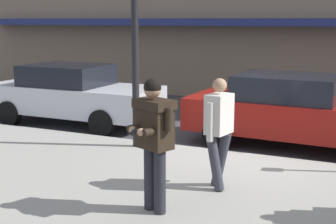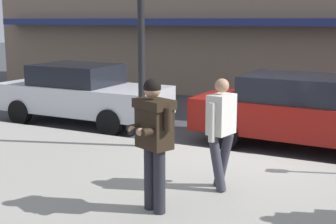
{
  "view_description": "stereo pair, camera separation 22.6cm",
  "coord_description": "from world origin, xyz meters",
  "px_view_note": "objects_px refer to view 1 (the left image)",
  "views": [
    {
      "loc": [
        2.29,
        -8.8,
        2.68
      ],
      "look_at": [
        -0.19,
        -3.32,
        1.49
      ],
      "focal_mm": 50.0,
      "sensor_mm": 36.0,
      "label": 1
    },
    {
      "loc": [
        2.49,
        -8.7,
        2.68
      ],
      "look_at": [
        -0.19,
        -3.32,
        1.49
      ],
      "focal_mm": 50.0,
      "sensor_mm": 36.0,
      "label": 2
    }
  ],
  "objects_px": {
    "parked_sedan_mid": "(293,110)",
    "pedestrian_in_light_coat": "(219,127)",
    "man_texting_on_phone": "(154,131)",
    "parked_sedan_near": "(72,94)"
  },
  "relations": [
    {
      "from": "man_texting_on_phone",
      "to": "pedestrian_in_light_coat",
      "type": "relative_size",
      "value": 1.06
    },
    {
      "from": "parked_sedan_mid",
      "to": "parked_sedan_near",
      "type": "bearing_deg",
      "value": -179.62
    },
    {
      "from": "man_texting_on_phone",
      "to": "pedestrian_in_light_coat",
      "type": "bearing_deg",
      "value": 67.61
    },
    {
      "from": "parked_sedan_mid",
      "to": "pedestrian_in_light_coat",
      "type": "relative_size",
      "value": 2.69
    },
    {
      "from": "pedestrian_in_light_coat",
      "to": "man_texting_on_phone",
      "type": "bearing_deg",
      "value": -112.39
    },
    {
      "from": "parked_sedan_near",
      "to": "man_texting_on_phone",
      "type": "height_order",
      "value": "man_texting_on_phone"
    },
    {
      "from": "parked_sedan_mid",
      "to": "pedestrian_in_light_coat",
      "type": "height_order",
      "value": "pedestrian_in_light_coat"
    },
    {
      "from": "parked_sedan_near",
      "to": "pedestrian_in_light_coat",
      "type": "height_order",
      "value": "pedestrian_in_light_coat"
    },
    {
      "from": "parked_sedan_mid",
      "to": "man_texting_on_phone",
      "type": "bearing_deg",
      "value": -102.61
    },
    {
      "from": "parked_sedan_near",
      "to": "man_texting_on_phone",
      "type": "distance_m",
      "value": 6.49
    }
  ]
}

